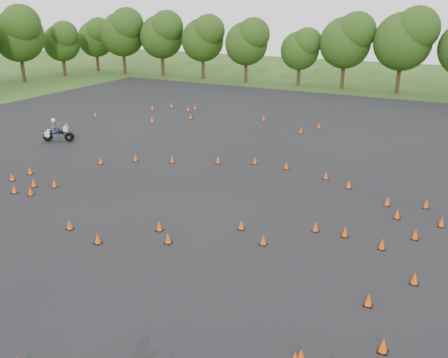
% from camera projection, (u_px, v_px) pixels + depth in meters
% --- Properties ---
extents(ground, '(140.00, 140.00, 0.00)m').
position_uv_depth(ground, '(183.00, 231.00, 22.18)').
color(ground, '#2D5119').
rests_on(ground, ground).
extents(asphalt_pad, '(62.00, 62.00, 0.00)m').
position_uv_depth(asphalt_pad, '(241.00, 189.00, 27.21)').
color(asphalt_pad, black).
rests_on(asphalt_pad, ground).
extents(treeline, '(87.02, 32.29, 10.52)m').
position_uv_depth(treeline, '(396.00, 56.00, 48.12)').
color(treeline, '#244012').
rests_on(treeline, ground).
extents(traffic_cones, '(35.82, 33.22, 0.45)m').
position_uv_depth(traffic_cones, '(236.00, 187.00, 26.78)').
color(traffic_cones, '#EB4E09').
rests_on(traffic_cones, asphalt_pad).
extents(rider_grey, '(2.34, 1.57, 1.74)m').
position_uv_depth(rider_grey, '(58.00, 130.00, 35.99)').
color(rider_grey, '#45474E').
rests_on(rider_grey, ground).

